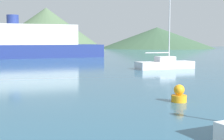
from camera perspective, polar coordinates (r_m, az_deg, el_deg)
name	(u,v)px	position (r m, az deg, el deg)	size (l,w,h in m)	color
sailboat_inner	(165,63)	(32.29, 9.67, 1.19)	(6.09, 1.96, 10.79)	silver
ferry_distant	(13,43)	(54.96, -17.59, 4.70)	(29.75, 8.75, 7.13)	navy
buoy_marker	(179,95)	(14.91, 12.16, -4.45)	(0.71, 0.71, 0.82)	orange
hill_east	(46,29)	(94.69, -11.92, 7.33)	(35.12, 35.12, 12.49)	#4C6647
hill_far_east	(157,38)	(121.00, 8.21, 5.86)	(43.30, 43.30, 7.94)	#38563D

